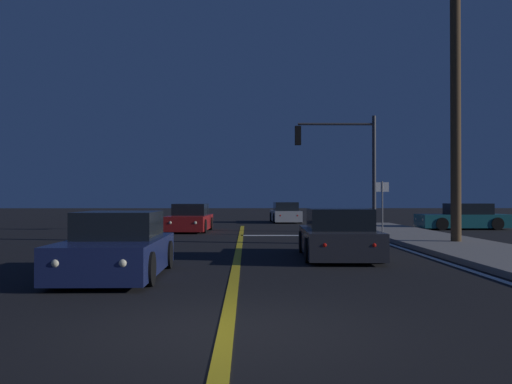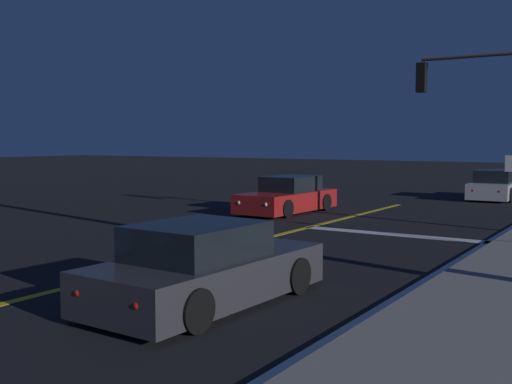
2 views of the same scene
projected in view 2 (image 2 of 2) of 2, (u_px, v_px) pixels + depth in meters
The scene contains 8 objects.
sidewalk_right at pixel (500, 326), 8.61m from camera, with size 3.20×33.39×0.15m, color gray.
lane_line_center at pixel (127, 273), 12.43m from camera, with size 0.20×31.54×0.01m, color gold.
lane_line_edge_right at pixel (374, 312), 9.61m from camera, with size 0.16×31.54×0.01m, color white.
stop_bar at pixel (395, 235), 17.48m from camera, with size 5.50×0.50×0.01m, color white.
car_lead_oncoming_silver at pixel (495, 186), 28.09m from camera, with size 1.94×4.42×1.34m.
car_side_waiting_charcoal at pixel (205, 268), 10.05m from camera, with size 2.11×4.44×1.34m.
car_parked_curb_red at pixel (288, 197), 22.88m from camera, with size 2.04×4.55×1.34m.
traffic_signal_near_right at pixel (497, 104), 17.95m from camera, with size 3.85×0.28×5.53m.
Camera 2 is at (8.79, 0.35, 2.65)m, focal length 43.54 mm.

